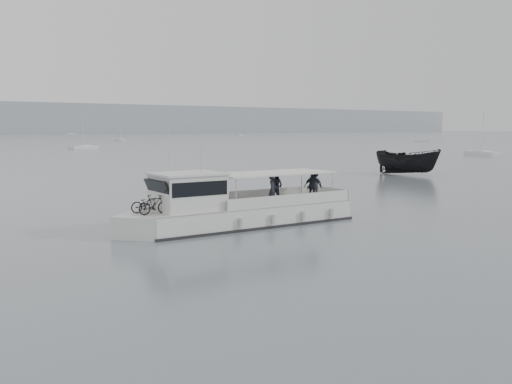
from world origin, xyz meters
TOP-DOWN VIEW (x-y plane):
  - ground at (0.00, 0.00)m, footprint 1400.00×1400.00m
  - tour_boat at (1.94, -3.02)m, footprint 12.49×3.39m
  - dark_motorboat at (33.13, 12.67)m, footprint 4.53×7.34m

SIDE VIEW (x-z plane):
  - ground at x=0.00m, z-range 0.00..0.00m
  - tour_boat at x=1.94m, z-range -1.75..3.47m
  - dark_motorboat at x=33.13m, z-range 0.00..2.66m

